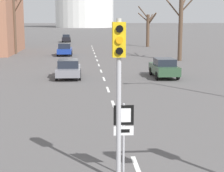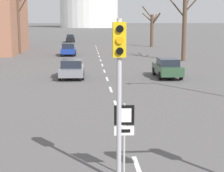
{
  "view_description": "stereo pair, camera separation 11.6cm",
  "coord_description": "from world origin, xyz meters",
  "px_view_note": "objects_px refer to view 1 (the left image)",
  "views": [
    {
      "loc": [
        -1.71,
        -3.37,
        4.71
      ],
      "look_at": [
        -0.95,
        6.04,
        3.01
      ],
      "focal_mm": 60.0,
      "sensor_mm": 36.0,
      "label": 1
    },
    {
      "loc": [
        -1.59,
        -3.37,
        4.71
      ],
      "look_at": [
        -0.95,
        6.04,
        3.01
      ],
      "focal_mm": 60.0,
      "sensor_mm": 36.0,
      "label": 2
    }
  ],
  "objects_px": {
    "traffic_signal_centre_tall": "(119,70)",
    "sedan_far_left": "(66,38)",
    "sedan_near_left": "(164,68)",
    "sedan_near_right": "(65,49)",
    "route_sign_post": "(124,128)",
    "sedan_mid_centre": "(69,69)"
  },
  "relations": [
    {
      "from": "traffic_signal_centre_tall",
      "to": "sedan_far_left",
      "type": "distance_m",
      "value": 66.61
    },
    {
      "from": "traffic_signal_centre_tall",
      "to": "sedan_near_left",
      "type": "bearing_deg",
      "value": 73.84
    },
    {
      "from": "sedan_near_right",
      "to": "route_sign_post",
      "type": "bearing_deg",
      "value": -84.85
    },
    {
      "from": "sedan_near_left",
      "to": "sedan_far_left",
      "type": "distance_m",
      "value": 48.09
    },
    {
      "from": "route_sign_post",
      "to": "sedan_near_left",
      "type": "height_order",
      "value": "route_sign_post"
    },
    {
      "from": "traffic_signal_centre_tall",
      "to": "sedan_near_right",
      "type": "distance_m",
      "value": 38.63
    },
    {
      "from": "sedan_near_right",
      "to": "sedan_mid_centre",
      "type": "relative_size",
      "value": 0.97
    },
    {
      "from": "sedan_near_left",
      "to": "sedan_far_left",
      "type": "xyz_separation_m",
      "value": [
        -9.74,
        47.09,
        0.0
      ]
    },
    {
      "from": "route_sign_post",
      "to": "sedan_mid_centre",
      "type": "xyz_separation_m",
      "value": [
        -2.3,
        19.32,
        -0.77
      ]
    },
    {
      "from": "sedan_near_left",
      "to": "sedan_near_right",
      "type": "height_order",
      "value": "sedan_near_right"
    },
    {
      "from": "sedan_near_left",
      "to": "sedan_mid_centre",
      "type": "bearing_deg",
      "value": 177.44
    },
    {
      "from": "traffic_signal_centre_tall",
      "to": "sedan_near_right",
      "type": "relative_size",
      "value": 1.14
    },
    {
      "from": "route_sign_post",
      "to": "sedan_near_right",
      "type": "relative_size",
      "value": 0.55
    },
    {
      "from": "sedan_near_left",
      "to": "sedan_mid_centre",
      "type": "distance_m",
      "value": 7.72
    },
    {
      "from": "traffic_signal_centre_tall",
      "to": "sedan_mid_centre",
      "type": "distance_m",
      "value": 19.96
    },
    {
      "from": "sedan_mid_centre",
      "to": "sedan_far_left",
      "type": "bearing_deg",
      "value": 92.48
    },
    {
      "from": "traffic_signal_centre_tall",
      "to": "sedan_far_left",
      "type": "bearing_deg",
      "value": 93.57
    },
    {
      "from": "sedan_near_right",
      "to": "sedan_far_left",
      "type": "xyz_separation_m",
      "value": [
        -0.9,
        28.02,
        -0.0
      ]
    },
    {
      "from": "traffic_signal_centre_tall",
      "to": "sedan_near_left",
      "type": "xyz_separation_m",
      "value": [
        5.6,
        19.34,
        -2.5
      ]
    },
    {
      "from": "sedan_far_left",
      "to": "sedan_near_left",
      "type": "bearing_deg",
      "value": -78.31
    },
    {
      "from": "traffic_signal_centre_tall",
      "to": "route_sign_post",
      "type": "relative_size",
      "value": 2.09
    },
    {
      "from": "route_sign_post",
      "to": "sedan_far_left",
      "type": "distance_m",
      "value": 66.21
    }
  ]
}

